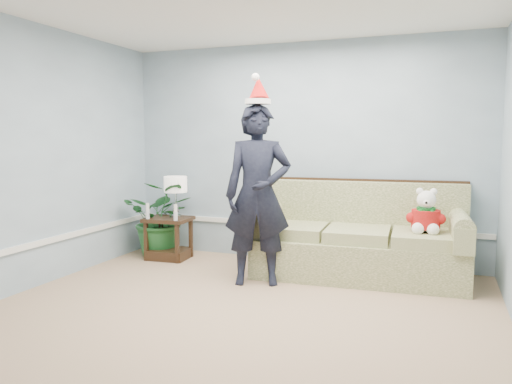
{
  "coord_description": "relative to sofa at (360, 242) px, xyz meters",
  "views": [
    {
      "loc": [
        1.65,
        -3.5,
        1.53
      ],
      "look_at": [
        -0.24,
        1.55,
        0.95
      ],
      "focal_mm": 35.0,
      "sensor_mm": 36.0,
      "label": 1
    }
  ],
  "objects": [
    {
      "name": "room_shell",
      "position": [
        -0.82,
        -2.03,
        0.97
      ],
      "size": [
        4.54,
        5.04,
        2.74
      ],
      "color": "tan",
      "rests_on": "ground"
    },
    {
      "name": "wainscot_trim",
      "position": [
        -2.0,
        -0.85,
        0.07
      ],
      "size": [
        4.49,
        4.99,
        0.06
      ],
      "color": "white",
      "rests_on": "room_shell"
    },
    {
      "name": "sofa",
      "position": [
        0.0,
        0.0,
        0.0
      ],
      "size": [
        2.31,
        1.08,
        1.06
      ],
      "rotation": [
        0.0,
        0.0,
        0.05
      ],
      "color": "#566530",
      "rests_on": "room_shell"
    },
    {
      "name": "side_table",
      "position": [
        -2.4,
        -0.06,
        -0.17
      ],
      "size": [
        0.58,
        0.5,
        0.53
      ],
      "rotation": [
        0.0,
        0.0,
        0.07
      ],
      "color": "#372114",
      "rests_on": "room_shell"
    },
    {
      "name": "table_lamp",
      "position": [
        -2.33,
        0.02,
        0.55
      ],
      "size": [
        0.29,
        0.29,
        0.52
      ],
      "color": "silver",
      "rests_on": "side_table"
    },
    {
      "name": "candle_pair",
      "position": [
        -2.39,
        -0.23,
        0.25
      ],
      "size": [
        0.45,
        0.05,
        0.2
      ],
      "color": "silver",
      "rests_on": "side_table"
    },
    {
      "name": "houseplant",
      "position": [
        -2.57,
        0.06,
        0.12
      ],
      "size": [
        1.02,
        0.93,
        0.99
      ],
      "primitive_type": "imported",
      "rotation": [
        0.0,
        0.0,
        0.2
      ],
      "color": "#1B5525",
      "rests_on": "room_shell"
    },
    {
      "name": "man",
      "position": [
        -0.96,
        -0.68,
        0.57
      ],
      "size": [
        0.8,
        0.65,
        1.89
      ],
      "primitive_type": "imported",
      "rotation": [
        0.0,
        0.0,
        0.34
      ],
      "color": "black",
      "rests_on": "room_shell"
    },
    {
      "name": "santa_hat",
      "position": [
        -0.96,
        -0.67,
        1.64
      ],
      "size": [
        0.36,
        0.38,
        0.32
      ],
      "rotation": [
        0.0,
        0.0,
        0.47
      ],
      "color": "white",
      "rests_on": "man"
    },
    {
      "name": "teddy_bear",
      "position": [
        0.69,
        -0.11,
        0.35
      ],
      "size": [
        0.3,
        0.34,
        0.47
      ],
      "rotation": [
        0.0,
        0.0,
        0.03
      ],
      "color": "white",
      "rests_on": "sofa"
    }
  ]
}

